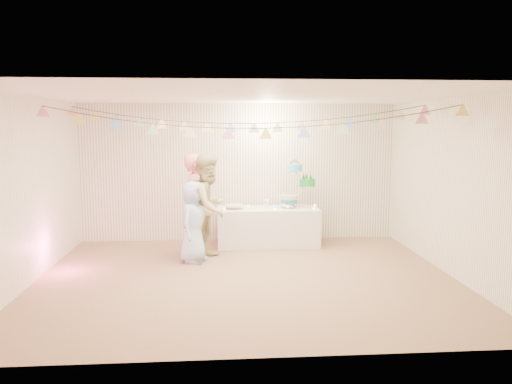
{
  "coord_description": "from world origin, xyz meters",
  "views": [
    {
      "loc": [
        -0.38,
        -6.97,
        2.2
      ],
      "look_at": [
        0.2,
        0.8,
        1.15
      ],
      "focal_mm": 35.0,
      "sensor_mm": 36.0,
      "label": 1
    }
  ],
  "objects": [
    {
      "name": "cake_middle",
      "position": [
        1.24,
        2.13,
        1.11
      ],
      "size": [
        0.27,
        0.27,
        0.22
      ],
      "primitive_type": null,
      "color": "#1E8A2E",
      "rests_on": "cake_stand"
    },
    {
      "name": "tealight_6",
      "position": [
        0.88,
        2.03,
        0.71
      ],
      "size": [
        0.04,
        0.04,
        0.03
      ],
      "primitive_type": "cylinder",
      "color": "#FFD88C",
      "rests_on": "table"
    },
    {
      "name": "bunting_back",
      "position": [
        0.0,
        1.1,
        2.35
      ],
      "size": [
        5.6,
        1.1,
        0.4
      ],
      "primitive_type": null,
      "color": "pink",
      "rests_on": "ceiling"
    },
    {
      "name": "table",
      "position": [
        0.51,
        1.99,
        0.35
      ],
      "size": [
        1.84,
        0.74,
        0.69
      ],
      "primitive_type": "cube",
      "color": "white",
      "rests_on": "floor"
    },
    {
      "name": "person_adult_b",
      "position": [
        -0.55,
        1.12,
        0.87
      ],
      "size": [
        0.97,
        1.05,
        1.73
      ],
      "primitive_type": "imported",
      "rotation": [
        0.0,
        0.0,
        1.09
      ],
      "color": "tan",
      "rests_on": "floor"
    },
    {
      "name": "tealight_1",
      "position": [
        0.16,
        2.17,
        0.71
      ],
      "size": [
        0.04,
        0.04,
        0.03
      ],
      "primitive_type": "cylinder",
      "color": "#FFD88C",
      "rests_on": "table"
    },
    {
      "name": "floor",
      "position": [
        0.0,
        0.0,
        0.0
      ],
      "size": [
        6.0,
        6.0,
        0.0
      ],
      "primitive_type": "plane",
      "color": "#815F45",
      "rests_on": "ground"
    },
    {
      "name": "tealight_3",
      "position": [
        0.86,
        2.21,
        0.71
      ],
      "size": [
        0.04,
        0.04,
        0.03
      ],
      "primitive_type": "cylinder",
      "color": "#FFD88C",
      "rests_on": "table"
    },
    {
      "name": "right_wall",
      "position": [
        3.0,
        0.0,
        1.3
      ],
      "size": [
        5.0,
        5.0,
        0.0
      ],
      "primitive_type": "plane",
      "color": "white",
      "rests_on": "ground"
    },
    {
      "name": "tealight_5",
      "position": [
        1.41,
        2.14,
        0.71
      ],
      "size": [
        0.04,
        0.04,
        0.03
      ],
      "primitive_type": "cylinder",
      "color": "#FFD88C",
      "rests_on": "table"
    },
    {
      "name": "tealight_4",
      "position": [
        1.33,
        1.81,
        0.71
      ],
      "size": [
        0.04,
        0.04,
        0.03
      ],
      "primitive_type": "cylinder",
      "color": "#FFD88C",
      "rests_on": "table"
    },
    {
      "name": "tealight_2",
      "position": [
        0.61,
        1.77,
        0.71
      ],
      "size": [
        0.04,
        0.04,
        0.03
      ],
      "primitive_type": "cylinder",
      "color": "#FFD88C",
      "rests_on": "table"
    },
    {
      "name": "posy",
      "position": [
        0.49,
        2.04,
        0.83
      ],
      "size": [
        0.13,
        0.13,
        0.15
      ],
      "primitive_type": null,
      "color": "white",
      "rests_on": "table"
    },
    {
      "name": "platter",
      "position": [
        -0.11,
        1.94,
        0.76
      ],
      "size": [
        0.35,
        0.35,
        0.02
      ],
      "primitive_type": "cylinder",
      "color": "white",
      "rests_on": "table"
    },
    {
      "name": "cake_stand",
      "position": [
        1.06,
        2.04,
        1.16
      ],
      "size": [
        0.74,
        0.44,
        0.83
      ],
      "primitive_type": null,
      "color": "silver",
      "rests_on": "table"
    },
    {
      "name": "front_wall",
      "position": [
        0.0,
        -2.5,
        1.3
      ],
      "size": [
        6.0,
        6.0,
        0.0
      ],
      "primitive_type": "plane",
      "color": "white",
      "rests_on": "ground"
    },
    {
      "name": "person_adult_a",
      "position": [
        -0.76,
        1.48,
        0.86
      ],
      "size": [
        0.5,
        0.68,
        1.72
      ],
      "primitive_type": "imported",
      "rotation": [
        0.0,
        0.0,
        1.42
      ],
      "color": "pink",
      "rests_on": "floor"
    },
    {
      "name": "ceiling",
      "position": [
        0.0,
        0.0,
        2.6
      ],
      "size": [
        6.0,
        6.0,
        0.0
      ],
      "primitive_type": "plane",
      "color": "white",
      "rests_on": "ground"
    },
    {
      "name": "tealight_0",
      "position": [
        -0.29,
        1.84,
        0.71
      ],
      "size": [
        0.04,
        0.04,
        0.03
      ],
      "primitive_type": "cylinder",
      "color": "#FFD88C",
      "rests_on": "table"
    },
    {
      "name": "person_child",
      "position": [
        -0.8,
        0.97,
        0.66
      ],
      "size": [
        0.64,
        0.75,
        1.31
      ],
      "primitive_type": "imported",
      "rotation": [
        0.0,
        0.0,
        1.16
      ],
      "color": "#B4D0FF",
      "rests_on": "floor"
    },
    {
      "name": "back_wall",
      "position": [
        0.0,
        2.5,
        1.3
      ],
      "size": [
        6.0,
        6.0,
        0.0
      ],
      "primitive_type": "plane",
      "color": "white",
      "rests_on": "ground"
    },
    {
      "name": "cake_bottom",
      "position": [
        0.91,
        1.98,
        0.84
      ],
      "size": [
        0.31,
        0.31,
        0.15
      ],
      "primitive_type": null,
      "color": "teal",
      "rests_on": "cake_stand"
    },
    {
      "name": "left_wall",
      "position": [
        -3.0,
        0.0,
        1.3
      ],
      "size": [
        5.0,
        5.0,
        0.0
      ],
      "primitive_type": "plane",
      "color": "white",
      "rests_on": "ground"
    },
    {
      "name": "bunting_front",
      "position": [
        0.0,
        -0.2,
        2.32
      ],
      "size": [
        5.6,
        0.9,
        0.36
      ],
      "primitive_type": null,
      "color": "#72A5E5",
      "rests_on": "ceiling"
    },
    {
      "name": "cake_top_tier",
      "position": [
        1.0,
        2.01,
        1.38
      ],
      "size": [
        0.25,
        0.25,
        0.19
      ],
      "primitive_type": null,
      "color": "#47BCE1",
      "rests_on": "cake_stand"
    }
  ]
}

